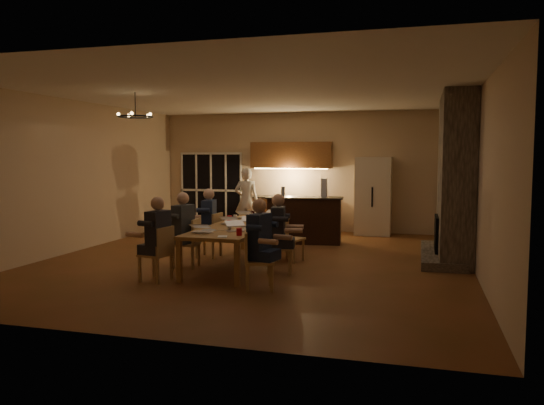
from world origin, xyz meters
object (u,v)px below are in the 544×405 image
at_px(dining_table, 241,245).
at_px(person_left_far, 209,223).
at_px(laptop_f, 271,213).
at_px(chair_left_far, 209,235).
at_px(chandelier, 135,117).
at_px(redcup_near, 239,232).
at_px(chair_left_mid, 186,243).
at_px(bar_bottle, 283,192).
at_px(laptop_a, 202,226).
at_px(laptop_c, 230,218).
at_px(can_silver, 229,227).
at_px(bar_island, 305,220).
at_px(laptop_b, 236,225).
at_px(person_right_mid, 278,234).
at_px(mug_front, 230,225).
at_px(laptop_e, 246,213).
at_px(mug_back, 235,217).
at_px(person_left_near, 158,239).
at_px(chair_right_far, 291,238).
at_px(refrigerator, 373,196).
at_px(redcup_mid, 230,219).
at_px(plate_left, 209,230).
at_px(chair_left_near, 155,254).
at_px(can_cola, 253,214).
at_px(laptop_d, 250,220).
at_px(plate_far, 273,220).
at_px(bar_blender, 324,188).
at_px(person_left_mid, 183,230).
at_px(person_right_near, 259,244).
at_px(chair_right_near, 259,261).
at_px(plate_near, 249,229).
at_px(chair_right_mid, 280,247).
at_px(standing_person, 246,201).

xyz_separation_m(dining_table, person_left_far, (-0.85, 0.55, 0.31)).
bearing_deg(laptop_f, chair_left_far, -143.03).
bearing_deg(chandelier, redcup_near, -20.83).
xyz_separation_m(chair_left_mid, bar_bottle, (1.01, 3.13, 0.76)).
relative_size(laptop_a, laptop_c, 1.00).
height_order(chair_left_far, can_silver, chair_left_far).
distance_m(chair_left_mid, chandelier, 2.53).
relative_size(bar_island, laptop_b, 5.53).
distance_m(person_right_mid, laptop_b, 0.75).
xyz_separation_m(chair_left_mid, laptop_b, (1.09, -0.35, 0.42)).
xyz_separation_m(chair_left_mid, mug_front, (0.85, -0.01, 0.36)).
bearing_deg(laptop_e, redcup_near, 102.93).
height_order(mug_front, mug_back, same).
relative_size(chair_left_mid, person_left_near, 0.64).
distance_m(chair_right_far, redcup_near, 1.92).
bearing_deg(refrigerator, redcup_mid, -120.01).
distance_m(chair_left_far, person_left_near, 2.19).
xyz_separation_m(chair_left_mid, plate_left, (0.62, -0.43, 0.31)).
xyz_separation_m(chair_left_near, laptop_e, (0.67, 2.65, 0.42)).
bearing_deg(laptop_e, can_cola, -103.81).
bearing_deg(laptop_b, mug_front, 91.45).
relative_size(laptop_d, plate_far, 1.27).
bearing_deg(laptop_d, chair_right_far, 37.31).
bearing_deg(bar_blender, laptop_d, -107.83).
bearing_deg(plate_left, person_left_far, 112.10).
xyz_separation_m(chair_right_far, laptop_f, (-0.54, 0.50, 0.42)).
bearing_deg(can_silver, refrigerator, 69.00).
xyz_separation_m(refrigerator, bar_blender, (-0.99, -1.66, 0.29)).
bearing_deg(chair_left_mid, bar_island, 150.05).
height_order(chair_left_mid, person_right_mid, person_right_mid).
relative_size(refrigerator, laptop_a, 6.25).
xyz_separation_m(chair_left_far, laptop_e, (0.63, 0.52, 0.42)).
height_order(chair_left_near, person_left_mid, person_left_mid).
bearing_deg(person_right_mid, person_right_near, 170.06).
distance_m(laptop_f, plate_left, 2.06).
xyz_separation_m(dining_table, can_cola, (-0.19, 1.38, 0.44)).
relative_size(dining_table, chandelier, 5.14).
xyz_separation_m(chair_right_near, plate_near, (-0.54, 1.15, 0.31)).
relative_size(chair_right_mid, person_right_near, 0.64).
xyz_separation_m(person_right_mid, person_left_far, (-1.70, 1.02, 0.00)).
relative_size(plate_left, plate_far, 0.99).
bearing_deg(bar_island, person_left_mid, -120.53).
distance_m(standing_person, laptop_a, 5.10).
relative_size(refrigerator, laptop_d, 6.25).
relative_size(person_right_mid, laptop_a, 4.31).
distance_m(person_left_near, chandelier, 2.64).
xyz_separation_m(person_right_near, person_left_mid, (-1.75, 1.04, 0.00)).
bearing_deg(mug_front, chair_right_mid, 0.26).
bearing_deg(person_left_mid, laptop_a, 58.79).
relative_size(chair_right_far, plate_far, 3.54).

